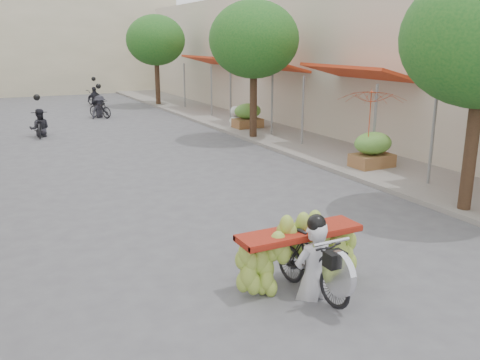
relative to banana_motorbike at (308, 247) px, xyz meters
name	(u,v)px	position (x,y,z in m)	size (l,w,h in m)	color
sidewalk_right	(275,131)	(6.81, 12.47, -0.67)	(4.00, 60.00, 0.12)	gray
shophouse_row_right	(387,59)	(11.80, 11.47, 2.27)	(9.77, 40.00, 6.00)	#BFB29E
far_building	(36,45)	(-0.19, 35.47, 2.77)	(20.00, 6.00, 7.00)	beige
street_tree_mid	(254,40)	(5.21, 11.47, 3.05)	(3.40, 3.40, 5.25)	#3A2719
street_tree_far	(156,40)	(5.21, 23.47, 3.05)	(3.40, 3.40, 5.25)	#3A2719
produce_crate_mid	(373,147)	(6.01, 5.47, -0.02)	(1.20, 0.88, 1.16)	brown
produce_crate_far	(248,114)	(6.01, 13.47, -0.02)	(1.20, 0.88, 1.16)	brown
banana_motorbike	(308,247)	(0.00, 0.00, 0.00)	(2.20, 1.83, 2.22)	black
market_umbrella	(373,88)	(5.67, 5.27, 1.73)	(2.22, 2.22, 1.72)	#AB3816
pedestrian	(236,106)	(5.79, 14.19, 0.25)	(0.97, 0.77, 1.72)	silver
bg_motorbike_a	(39,118)	(-2.21, 15.90, 0.00)	(0.85, 1.74, 1.95)	black
bg_motorbike_b	(99,101)	(1.06, 20.07, 0.13)	(1.19, 1.58, 1.95)	black
bg_motorbike_c	(95,92)	(1.87, 25.36, 0.06)	(1.09, 1.72, 1.95)	black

